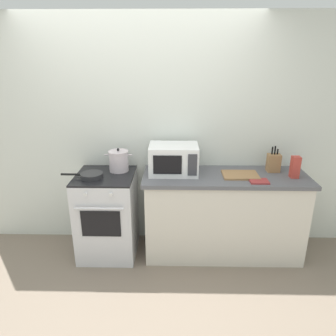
{
  "coord_description": "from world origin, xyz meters",
  "views": [
    {
      "loc": [
        0.37,
        -2.37,
        2.07
      ],
      "look_at": [
        0.3,
        0.6,
        1.0
      ],
      "focal_mm": 33.17,
      "sensor_mm": 36.0,
      "label": 1
    }
  ],
  "objects_px": {
    "stove": "(108,214)",
    "knife_block": "(274,163)",
    "frying_pan": "(91,175)",
    "cutting_board": "(240,175)",
    "oven_mitt": "(259,181)",
    "pasta_box": "(295,167)",
    "microwave": "(174,159)",
    "stock_pot": "(119,161)"
  },
  "relations": [
    {
      "from": "stove",
      "to": "cutting_board",
      "type": "xyz_separation_m",
      "value": [
        1.39,
        0.0,
        0.47
      ]
    },
    {
      "from": "oven_mitt",
      "to": "stock_pot",
      "type": "bearing_deg",
      "value": 168.46
    },
    {
      "from": "stove",
      "to": "frying_pan",
      "type": "bearing_deg",
      "value": -144.5
    },
    {
      "from": "oven_mitt",
      "to": "cutting_board",
      "type": "bearing_deg",
      "value": 133.02
    },
    {
      "from": "frying_pan",
      "to": "microwave",
      "type": "relative_size",
      "value": 0.85
    },
    {
      "from": "stock_pot",
      "to": "frying_pan",
      "type": "bearing_deg",
      "value": -139.17
    },
    {
      "from": "knife_block",
      "to": "stove",
      "type": "bearing_deg",
      "value": -175.43
    },
    {
      "from": "knife_block",
      "to": "oven_mitt",
      "type": "xyz_separation_m",
      "value": [
        -0.22,
        -0.3,
        -0.09
      ]
    },
    {
      "from": "stove",
      "to": "pasta_box",
      "type": "relative_size",
      "value": 4.18
    },
    {
      "from": "stock_pot",
      "to": "stove",
      "type": "bearing_deg",
      "value": -135.0
    },
    {
      "from": "stove",
      "to": "knife_block",
      "type": "bearing_deg",
      "value": 4.57
    },
    {
      "from": "oven_mitt",
      "to": "frying_pan",
      "type": "bearing_deg",
      "value": 177.4
    },
    {
      "from": "knife_block",
      "to": "pasta_box",
      "type": "bearing_deg",
      "value": -46.4
    },
    {
      "from": "microwave",
      "to": "cutting_board",
      "type": "distance_m",
      "value": 0.7
    },
    {
      "from": "microwave",
      "to": "stock_pot",
      "type": "bearing_deg",
      "value": 175.01
    },
    {
      "from": "stock_pot",
      "to": "oven_mitt",
      "type": "relative_size",
      "value": 1.63
    },
    {
      "from": "frying_pan",
      "to": "cutting_board",
      "type": "height_order",
      "value": "frying_pan"
    },
    {
      "from": "oven_mitt",
      "to": "microwave",
      "type": "bearing_deg",
      "value": 164.04
    },
    {
      "from": "stove",
      "to": "oven_mitt",
      "type": "height_order",
      "value": "oven_mitt"
    },
    {
      "from": "frying_pan",
      "to": "oven_mitt",
      "type": "distance_m",
      "value": 1.66
    },
    {
      "from": "pasta_box",
      "to": "oven_mitt",
      "type": "height_order",
      "value": "pasta_box"
    },
    {
      "from": "pasta_box",
      "to": "knife_block",
      "type": "bearing_deg",
      "value": 133.6
    },
    {
      "from": "microwave",
      "to": "cutting_board",
      "type": "height_order",
      "value": "microwave"
    },
    {
      "from": "cutting_board",
      "to": "stock_pot",
      "type": "bearing_deg",
      "value": 174.19
    },
    {
      "from": "pasta_box",
      "to": "stock_pot",
      "type": "bearing_deg",
      "value": 174.95
    },
    {
      "from": "pasta_box",
      "to": "stove",
      "type": "bearing_deg",
      "value": 179.14
    },
    {
      "from": "pasta_box",
      "to": "frying_pan",
      "type": "bearing_deg",
      "value": -178.47
    },
    {
      "from": "knife_block",
      "to": "frying_pan",
      "type": "bearing_deg",
      "value": -173.19
    },
    {
      "from": "stock_pot",
      "to": "pasta_box",
      "type": "distance_m",
      "value": 1.8
    },
    {
      "from": "microwave",
      "to": "knife_block",
      "type": "xyz_separation_m",
      "value": [
        1.05,
        0.06,
        -0.05
      ]
    },
    {
      "from": "cutting_board",
      "to": "oven_mitt",
      "type": "distance_m",
      "value": 0.22
    },
    {
      "from": "stove",
      "to": "pasta_box",
      "type": "bearing_deg",
      "value": -0.86
    },
    {
      "from": "stove",
      "to": "microwave",
      "type": "bearing_deg",
      "value": 6.35
    },
    {
      "from": "oven_mitt",
      "to": "pasta_box",
      "type": "bearing_deg",
      "value": 18.8
    },
    {
      "from": "stove",
      "to": "knife_block",
      "type": "xyz_separation_m",
      "value": [
        1.76,
        0.14,
        0.56
      ]
    },
    {
      "from": "cutting_board",
      "to": "knife_block",
      "type": "distance_m",
      "value": 0.4
    },
    {
      "from": "microwave",
      "to": "pasta_box",
      "type": "height_order",
      "value": "microwave"
    },
    {
      "from": "stove",
      "to": "knife_block",
      "type": "distance_m",
      "value": 1.86
    },
    {
      "from": "stock_pot",
      "to": "microwave",
      "type": "bearing_deg",
      "value": -4.99
    },
    {
      "from": "stock_pot",
      "to": "microwave",
      "type": "height_order",
      "value": "microwave"
    },
    {
      "from": "stock_pot",
      "to": "oven_mitt",
      "type": "height_order",
      "value": "stock_pot"
    },
    {
      "from": "microwave",
      "to": "knife_block",
      "type": "bearing_deg",
      "value": 3.37
    }
  ]
}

